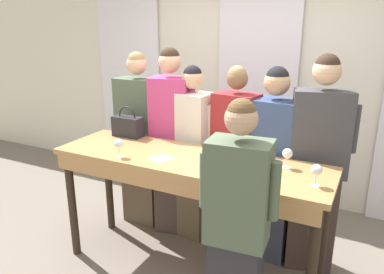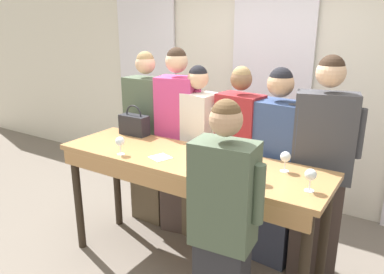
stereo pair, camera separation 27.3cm
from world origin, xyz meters
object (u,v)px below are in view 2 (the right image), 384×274
at_px(wine_glass_center_right, 120,142).
at_px(guest_beige_cap, 320,169).
at_px(wine_glass_front_mid, 220,141).
at_px(host_pouring, 223,234).
at_px(wine_glass_front_right, 311,175).
at_px(guest_pink_top, 178,141).
at_px(guest_striped_shirt, 238,161).
at_px(wine_glass_center_left, 258,168).
at_px(potted_plant, 148,150).
at_px(guest_cream_sweater, 198,154).
at_px(guest_olive_jacket, 148,138).
at_px(tasting_bar, 186,175).
at_px(wine_glass_front_left, 231,145).
at_px(wine_glass_center_mid, 285,157).
at_px(wine_bottle, 215,163).
at_px(handbag, 134,124).
at_px(guest_navy_coat, 275,169).

distance_m(wine_glass_center_right, guest_beige_cap, 1.58).
relative_size(wine_glass_front_mid, host_pouring, 0.09).
xyz_separation_m(wine_glass_front_right, guest_pink_top, (-1.42, 0.61, -0.19)).
bearing_deg(wine_glass_front_mid, guest_striped_shirt, 86.24).
bearing_deg(wine_glass_center_left, potted_plant, 145.02).
relative_size(wine_glass_front_right, potted_plant, 0.21).
distance_m(guest_pink_top, potted_plant, 1.47).
distance_m(guest_pink_top, guest_cream_sweater, 0.24).
bearing_deg(wine_glass_front_right, guest_pink_top, 156.77).
distance_m(wine_glass_center_left, guest_olive_jacket, 1.62).
relative_size(tasting_bar, wine_glass_front_right, 14.93).
bearing_deg(host_pouring, wine_glass_front_right, 53.43).
height_order(guest_olive_jacket, host_pouring, guest_olive_jacket).
xyz_separation_m(wine_glass_front_left, guest_striped_shirt, (-0.10, 0.35, -0.26)).
height_order(wine_glass_front_left, wine_glass_center_mid, same).
bearing_deg(wine_glass_center_right, guest_pink_top, 87.20).
relative_size(tasting_bar, wine_bottle, 6.99).
bearing_deg(guest_striped_shirt, wine_glass_front_right, -38.13).
bearing_deg(wine_glass_front_right, wine_glass_center_right, -174.73).
xyz_separation_m(wine_glass_center_right, guest_striped_shirt, (0.68, 0.75, -0.26)).
distance_m(wine_bottle, handbag, 1.24).
xyz_separation_m(guest_striped_shirt, guest_beige_cap, (0.70, 0.00, 0.07)).
bearing_deg(tasting_bar, potted_plant, 137.56).
height_order(tasting_bar, guest_navy_coat, guest_navy_coat).
xyz_separation_m(wine_glass_center_right, guest_pink_top, (0.04, 0.75, -0.19)).
height_order(wine_glass_center_mid, guest_beige_cap, guest_beige_cap).
xyz_separation_m(wine_glass_front_mid, wine_glass_center_right, (-0.66, -0.44, 0.00)).
bearing_deg(guest_olive_jacket, wine_glass_center_mid, -13.94).
height_order(handbag, host_pouring, host_pouring).
bearing_deg(wine_glass_front_mid, guest_beige_cap, 22.77).
distance_m(wine_glass_center_left, guest_navy_coat, 0.73).
xyz_separation_m(wine_glass_center_mid, guest_cream_sweater, (-0.96, 0.38, -0.28)).
relative_size(guest_navy_coat, potted_plant, 2.44).
bearing_deg(wine_glass_center_mid, guest_striped_shirt, 144.56).
bearing_deg(wine_glass_center_left, guest_navy_coat, 99.88).
bearing_deg(handbag, tasting_bar, -20.11).
height_order(wine_glass_front_mid, guest_cream_sweater, guest_cream_sweater).
bearing_deg(guest_navy_coat, wine_glass_front_left, -124.47).
bearing_deg(potted_plant, wine_glass_front_left, -33.32).
bearing_deg(guest_cream_sweater, tasting_bar, -67.69).
xyz_separation_m(wine_glass_front_left, wine_glass_center_right, (-0.78, -0.40, 0.00)).
relative_size(guest_pink_top, guest_striped_shirt, 1.07).
xyz_separation_m(wine_glass_center_mid, guest_beige_cap, (0.16, 0.38, -0.19)).
bearing_deg(guest_pink_top, guest_striped_shirt, -0.00).
height_order(guest_pink_top, host_pouring, guest_pink_top).
distance_m(wine_glass_front_right, potted_plant, 2.98).
relative_size(wine_glass_center_mid, potted_plant, 0.21).
distance_m(wine_glass_front_mid, wine_glass_center_right, 0.80).
height_order(wine_glass_center_right, guest_striped_shirt, guest_striped_shirt).
relative_size(guest_pink_top, potted_plant, 2.60).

